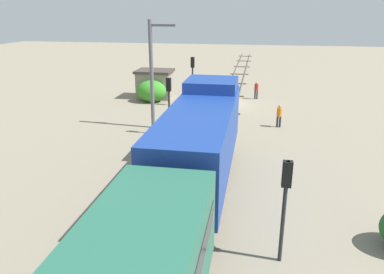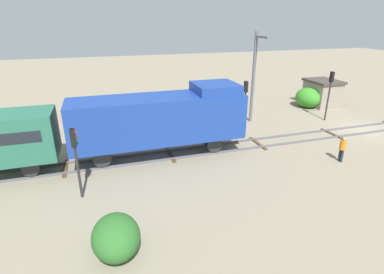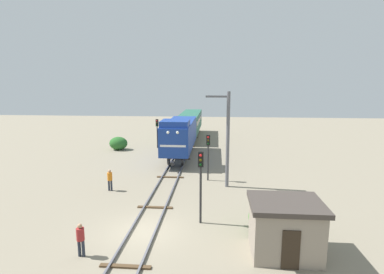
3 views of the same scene
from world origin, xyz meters
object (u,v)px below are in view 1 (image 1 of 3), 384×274
at_px(traffic_signal_near, 193,73).
at_px(traffic_signal_far, 285,193).
at_px(locomotive, 201,135).
at_px(traffic_signal_mid, 169,96).
at_px(worker_near_track, 256,89).
at_px(relay_hut, 155,84).
at_px(catenary_mast, 152,72).
at_px(worker_by_signal, 279,114).

xyz_separation_m(traffic_signal_near, traffic_signal_far, (-6.80, 20.96, -0.41)).
distance_m(locomotive, traffic_signal_near, 16.18).
bearing_deg(traffic_signal_mid, worker_near_track, -115.41).
height_order(traffic_signal_near, relay_hut, traffic_signal_near).
relative_size(traffic_signal_mid, traffic_signal_far, 1.06).
bearing_deg(traffic_signal_near, traffic_signal_far, 107.98).
bearing_deg(traffic_signal_near, traffic_signal_mid, 88.60).
xyz_separation_m(traffic_signal_near, catenary_mast, (1.74, 6.69, 1.05)).
xyz_separation_m(traffic_signal_far, worker_by_signal, (-0.60, -15.99, -1.66)).
bearing_deg(locomotive, worker_by_signal, -111.08).
distance_m(locomotive, traffic_signal_far, 6.24).
xyz_separation_m(worker_near_track, catenary_mast, (7.34, 10.72, 3.12)).
bearing_deg(traffic_signal_mid, locomotive, 113.84).
bearing_deg(locomotive, catenary_mast, -61.72).
height_order(locomotive, worker_near_track, locomotive).
bearing_deg(catenary_mast, traffic_signal_mid, 136.03).
relative_size(traffic_signal_far, catenary_mast, 0.49).
distance_m(traffic_signal_mid, catenary_mast, 2.50).
bearing_deg(worker_near_track, traffic_signal_mid, 101.22).
distance_m(worker_by_signal, catenary_mast, 9.81).
bearing_deg(worker_near_track, locomotive, 119.76).
bearing_deg(catenary_mast, traffic_signal_far, 120.89).
xyz_separation_m(locomotive, traffic_signal_mid, (3.40, -7.69, 0.04)).
relative_size(traffic_signal_far, worker_by_signal, 2.23).
distance_m(traffic_signal_near, traffic_signal_far, 22.04).
xyz_separation_m(traffic_signal_near, worker_near_track, (-5.60, -4.04, -2.06)).
xyz_separation_m(locomotive, traffic_signal_far, (-3.60, 5.10, -0.12)).
relative_size(traffic_signal_mid, relay_hut, 1.15).
height_order(traffic_signal_near, traffic_signal_mid, traffic_signal_near).
height_order(traffic_signal_far, worker_near_track, traffic_signal_far).
relative_size(locomotive, traffic_signal_near, 2.63).
distance_m(traffic_signal_near, catenary_mast, 6.99).
bearing_deg(traffic_signal_mid, traffic_signal_near, -91.40).
xyz_separation_m(worker_near_track, relay_hut, (9.90, 1.06, 0.40)).
relative_size(traffic_signal_far, relay_hut, 1.08).
height_order(traffic_signal_near, catenary_mast, catenary_mast).
relative_size(locomotive, relay_hut, 3.31).
height_order(traffic_signal_mid, relay_hut, traffic_signal_mid).
bearing_deg(traffic_signal_near, catenary_mast, 75.44).
distance_m(traffic_signal_mid, relay_hut, 11.96).
xyz_separation_m(worker_near_track, worker_by_signal, (-1.80, 9.01, 0.00)).
height_order(worker_by_signal, catenary_mast, catenary_mast).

